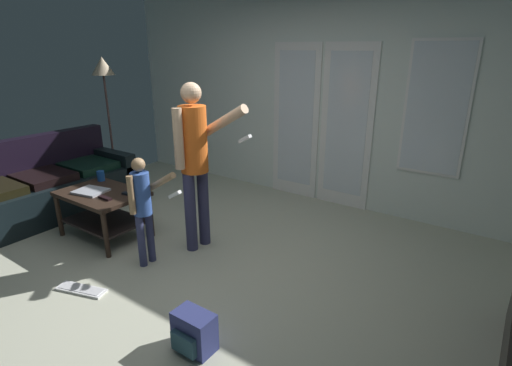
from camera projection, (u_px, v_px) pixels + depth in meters
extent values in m
cube|color=#AFB19B|center=(187.00, 274.00, 3.58)|extent=(6.10, 4.87, 0.02)
cube|color=silver|center=(315.00, 96.00, 4.99)|extent=(6.10, 0.06, 2.71)
cube|color=white|center=(296.00, 123.00, 5.21)|extent=(0.67, 0.02, 2.04)
cube|color=silver|center=(295.00, 120.00, 5.18)|extent=(0.51, 0.01, 1.74)
cube|color=white|center=(346.00, 129.00, 4.82)|extent=(0.67, 0.02, 2.04)
cube|color=silver|center=(346.00, 126.00, 4.80)|extent=(0.51, 0.01, 1.74)
cube|color=white|center=(436.00, 109.00, 4.18)|extent=(0.66, 0.02, 1.44)
cube|color=silver|center=(436.00, 110.00, 4.17)|extent=(0.60, 0.01, 1.38)
cube|color=black|center=(46.00, 198.00, 4.76)|extent=(0.86, 2.07, 0.44)
cube|color=black|center=(24.00, 157.00, 4.80)|extent=(0.16, 2.07, 0.47)
cube|color=black|center=(113.00, 172.00, 5.47)|extent=(0.86, 0.16, 0.60)
cube|color=black|center=(44.00, 177.00, 4.65)|extent=(0.63, 0.54, 0.09)
cube|color=black|center=(88.00, 166.00, 5.10)|extent=(0.63, 0.54, 0.09)
cube|color=black|center=(102.00, 194.00, 4.13)|extent=(0.89, 0.63, 0.04)
cube|color=black|center=(106.00, 221.00, 4.23)|extent=(0.81, 0.55, 0.02)
cylinder|color=black|center=(59.00, 216.00, 4.22)|extent=(0.05, 0.05, 0.47)
cylinder|color=black|center=(106.00, 235.00, 3.78)|extent=(0.05, 0.05, 0.47)
cylinder|color=black|center=(104.00, 200.00, 4.65)|extent=(0.05, 0.05, 0.47)
cylinder|color=black|center=(151.00, 216.00, 4.21)|extent=(0.05, 0.05, 0.47)
cylinder|color=#343356|center=(191.00, 212.00, 3.88)|extent=(0.11, 0.11, 0.81)
cylinder|color=#343356|center=(204.00, 207.00, 4.00)|extent=(0.11, 0.11, 0.81)
cylinder|color=orange|center=(193.00, 139.00, 3.70)|extent=(0.26, 0.26, 0.63)
sphere|color=#DEB48E|center=(191.00, 93.00, 3.56)|extent=(0.19, 0.19, 0.19)
cylinder|color=#DEB48E|center=(178.00, 139.00, 3.56)|extent=(0.09, 0.09, 0.56)
cylinder|color=#DEB48E|center=(225.00, 121.00, 3.62)|extent=(0.54, 0.14, 0.35)
cube|color=white|center=(245.00, 139.00, 3.52)|extent=(0.14, 0.05, 0.09)
cylinder|color=navy|center=(141.00, 241.00, 3.62)|extent=(0.07, 0.07, 0.51)
cylinder|color=navy|center=(150.00, 237.00, 3.71)|extent=(0.07, 0.07, 0.51)
cylinder|color=#3152A1|center=(141.00, 194.00, 3.52)|extent=(0.17, 0.17, 0.40)
sphere|color=#9B7853|center=(138.00, 165.00, 3.43)|extent=(0.12, 0.12, 0.12)
cylinder|color=#9B7853|center=(131.00, 195.00, 3.42)|extent=(0.06, 0.06, 0.35)
cylinder|color=#9B7853|center=(162.00, 182.00, 3.50)|extent=(0.34, 0.07, 0.23)
cube|color=white|center=(175.00, 194.00, 3.45)|extent=(0.14, 0.05, 0.10)
cylinder|color=#2D2D1E|center=(117.00, 182.00, 5.95)|extent=(0.26, 0.26, 0.02)
cylinder|color=brown|center=(110.00, 130.00, 5.69)|extent=(0.03, 0.03, 1.62)
cone|color=#CDB491|center=(102.00, 66.00, 5.40)|extent=(0.31, 0.31, 0.24)
cube|color=navy|center=(194.00, 331.00, 2.65)|extent=(0.28, 0.17, 0.28)
cube|color=#244150|center=(184.00, 344.00, 2.58)|extent=(0.20, 0.04, 0.14)
cube|color=white|center=(81.00, 290.00, 3.32)|extent=(0.46, 0.26, 0.02)
cube|color=silver|center=(81.00, 288.00, 3.32)|extent=(0.41, 0.21, 0.00)
cube|color=#AEB1BD|center=(91.00, 191.00, 4.12)|extent=(0.36, 0.31, 0.02)
cylinder|color=#154391|center=(101.00, 176.00, 4.45)|extent=(0.08, 0.08, 0.11)
cube|color=black|center=(129.00, 194.00, 4.03)|extent=(0.18, 0.07, 0.02)
cube|color=black|center=(105.00, 198.00, 3.93)|extent=(0.17, 0.05, 0.02)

